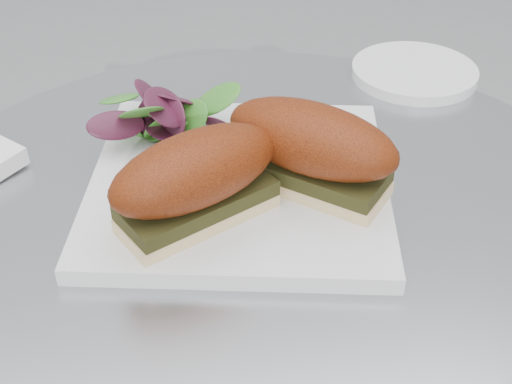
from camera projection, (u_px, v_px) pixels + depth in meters
plate at (239, 182)px, 0.66m from camera, size 0.33×0.33×0.02m
sandwich_left at (196, 178)px, 0.58m from camera, size 0.17×0.13×0.08m
sandwich_right at (311, 147)px, 0.62m from camera, size 0.17×0.16×0.08m
salad at (174, 114)px, 0.70m from camera, size 0.12×0.12×0.05m
saucer at (414, 72)px, 0.85m from camera, size 0.15×0.15×0.01m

